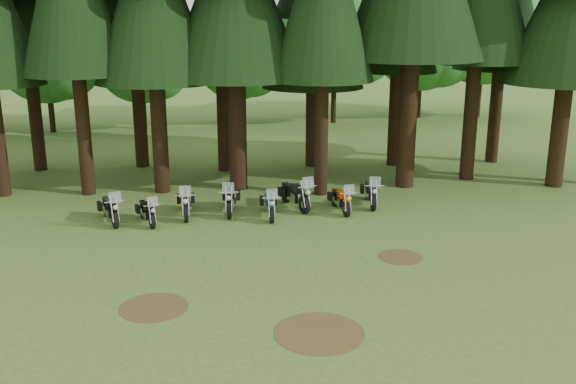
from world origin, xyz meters
The scene contains 18 objects.
ground centered at (0.00, 0.00, 0.00)m, with size 120.00×120.00×0.00m, color #406523.
decid_2 centered at (-10.43, 24.78, 4.95)m, with size 6.72×6.53×8.40m.
decid_3 centered at (-4.71, 25.13, 4.51)m, with size 6.12×5.95×7.65m.
decid_4 centered at (1.58, 26.32, 4.37)m, with size 5.93×5.76×7.41m.
decid_5 centered at (8.29, 25.71, 6.23)m, with size 8.45×8.21×10.56m.
decid_6 centered at (14.85, 27.01, 5.20)m, with size 7.06×6.86×8.82m.
decid_7 centered at (19.46, 26.83, 6.22)m, with size 8.44×8.20×10.55m.
dirt_patch_0 centered at (-3.00, -2.00, 0.01)m, with size 1.80×1.80×0.01m, color #4C3D1E.
dirt_patch_1 centered at (4.50, 0.50, 0.01)m, with size 1.40×1.40×0.01m, color #4C3D1E.
dirt_patch_2 centered at (1.00, -4.00, 0.01)m, with size 2.20×2.20×0.01m, color #4C3D1E.
motorcycle_0 centered at (-4.92, 5.43, 0.47)m, with size 0.96×2.22×1.42m.
motorcycle_1 centered at (-3.57, 5.10, 0.42)m, with size 0.82×1.96×1.25m.
motorcycle_2 centered at (-2.19, 5.82, 0.49)m, with size 0.43×2.31×1.46m.
motorcycle_3 centered at (-0.50, 6.00, 0.49)m, with size 0.58×2.34×1.47m.
motorcycle_4 centered at (0.92, 5.22, 0.46)m, with size 0.41×2.17×1.37m.
motorcycle_5 centered at (2.04, 6.19, 0.51)m, with size 0.98×2.39×1.52m.
motorcycle_6 centered at (3.71, 5.50, 0.44)m, with size 0.47×2.11×1.33m.
motorcycle_7 centered at (5.09, 6.16, 0.48)m, with size 0.59×2.28×1.43m.
Camera 1 is at (-1.79, -17.63, 7.40)m, focal length 40.00 mm.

